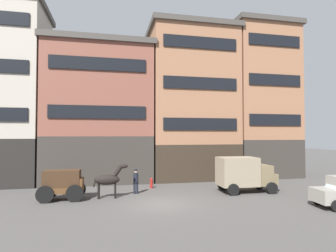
% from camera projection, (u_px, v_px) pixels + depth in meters
% --- Properties ---
extents(ground_plane, '(120.00, 120.00, 0.00)m').
position_uv_depth(ground_plane, '(161.00, 204.00, 17.23)').
color(ground_plane, '#4C4947').
extents(building_far_left, '(7.29, 6.84, 16.07)m').
position_uv_depth(building_far_left, '(4.00, 93.00, 24.77)').
color(building_far_left, black).
rests_on(building_far_left, ground_plane).
extents(building_center_left, '(10.06, 6.84, 12.90)m').
position_uv_depth(building_center_left, '(100.00, 112.00, 26.46)').
color(building_center_left, '#38332D').
rests_on(building_center_left, ground_plane).
extents(building_center_right, '(8.84, 6.84, 15.18)m').
position_uv_depth(building_center_right, '(191.00, 103.00, 28.39)').
color(building_center_right, '#33281E').
rests_on(building_center_right, ground_plane).
extents(building_far_right, '(7.07, 6.84, 16.01)m').
position_uv_depth(building_far_right, '(258.00, 100.00, 29.99)').
color(building_far_right, '#38332D').
rests_on(building_far_right, ground_plane).
extents(cargo_wagon, '(2.93, 1.57, 1.98)m').
position_uv_depth(cargo_wagon, '(63.00, 183.00, 18.20)').
color(cargo_wagon, brown).
rests_on(cargo_wagon, ground_plane).
extents(draft_horse, '(2.35, 0.64, 2.30)m').
position_uv_depth(draft_horse, '(109.00, 179.00, 18.82)').
color(draft_horse, black).
rests_on(draft_horse, ground_plane).
extents(delivery_truck_near, '(4.39, 2.21, 2.62)m').
position_uv_depth(delivery_truck_near, '(245.00, 173.00, 20.78)').
color(delivery_truck_near, '#7A6B4C').
rests_on(delivery_truck_near, ground_plane).
extents(pedestrian_officer, '(0.49, 0.49, 1.79)m').
position_uv_depth(pedestrian_officer, '(136.00, 180.00, 20.19)').
color(pedestrian_officer, black).
rests_on(pedestrian_officer, ground_plane).
extents(fire_hydrant_curbside, '(0.24, 0.24, 0.83)m').
position_uv_depth(fire_hydrant_curbside, '(151.00, 183.00, 22.29)').
color(fire_hydrant_curbside, maroon).
rests_on(fire_hydrant_curbside, ground_plane).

